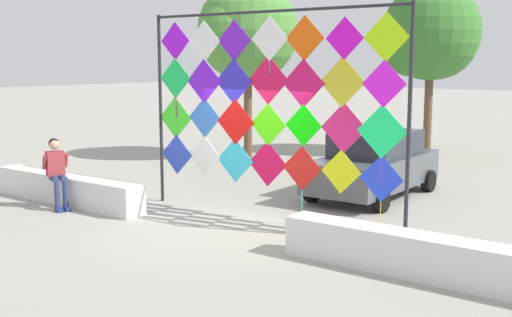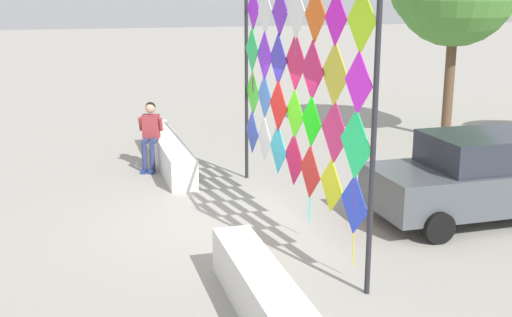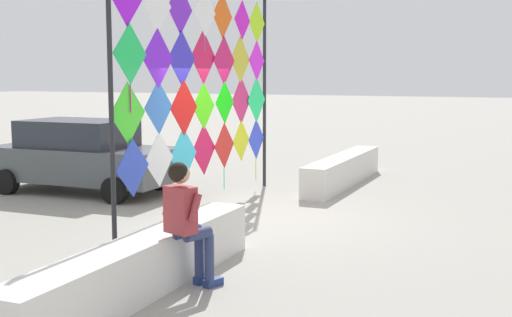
{
  "view_description": "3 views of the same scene",
  "coord_description": "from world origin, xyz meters",
  "views": [
    {
      "loc": [
        7.33,
        -8.75,
        3.06
      ],
      "look_at": [
        0.65,
        0.24,
        1.34
      ],
      "focal_mm": 44.86,
      "sensor_mm": 36.0,
      "label": 1
    },
    {
      "loc": [
        10.23,
        -2.35,
        3.8
      ],
      "look_at": [
        -0.24,
        0.63,
        1.01
      ],
      "focal_mm": 46.22,
      "sensor_mm": 36.0,
      "label": 2
    },
    {
      "loc": [
        -10.19,
        -4.32,
        2.43
      ],
      "look_at": [
        0.11,
        0.08,
        1.0
      ],
      "focal_mm": 47.37,
      "sensor_mm": 36.0,
      "label": 3
    }
  ],
  "objects": [
    {
      "name": "parked_car",
      "position": [
        0.96,
        4.3,
        0.75
      ],
      "size": [
        1.85,
        3.81,
        1.48
      ],
      "color": "#4C5156",
      "rests_on": "ground"
    },
    {
      "name": "kite_display_rack",
      "position": [
        0.27,
        1.12,
        2.36
      ],
      "size": [
        5.72,
        0.15,
        4.01
      ],
      "color": "#232328",
      "rests_on": "ground"
    },
    {
      "name": "seated_vendor",
      "position": [
        -3.76,
        -0.74,
        0.86
      ],
      "size": [
        0.69,
        0.58,
        1.47
      ],
      "color": "navy",
      "rests_on": "ground"
    },
    {
      "name": "plaza_ledge_left",
      "position": [
        -4.03,
        -0.33,
        0.31
      ],
      "size": [
        4.35,
        0.53,
        0.62
      ],
      "primitive_type": "cube",
      "color": "silver",
      "rests_on": "ground"
    },
    {
      "name": "ground",
      "position": [
        0.0,
        0.0,
        0.0
      ],
      "size": [
        120.0,
        120.0,
        0.0
      ],
      "primitive_type": "plane",
      "color": "#9E998E"
    }
  ]
}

